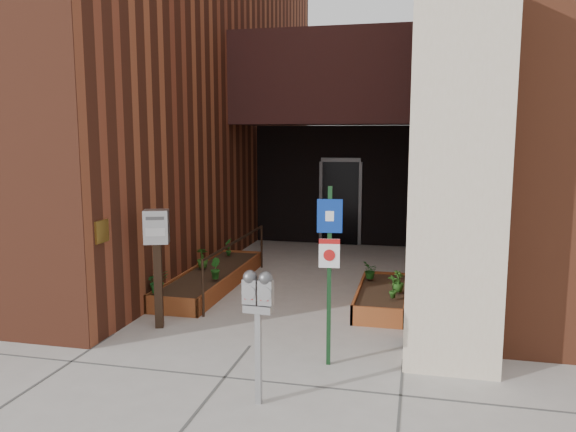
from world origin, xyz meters
The scene contains 15 objects.
ground centered at (0.00, 0.00, 0.00)m, with size 80.00×80.00×0.00m, color #9E9991.
architecture centered at (-0.18, 6.89, 4.98)m, with size 20.00×14.60×10.00m.
planter_left centered at (-1.55, 2.70, 0.13)m, with size 0.90×3.60×0.30m.
planter_right centered at (1.60, 2.20, 0.13)m, with size 0.80×2.20×0.30m.
handrail centered at (-1.05, 2.65, 0.75)m, with size 0.04×3.34×0.90m.
parking_meter centered at (0.56, -1.51, 1.10)m, with size 0.32×0.15×1.42m.
sign_post centered at (1.11, -0.36, 1.34)m, with size 0.30×0.08×2.18m.
payment_dropbox centered at (-1.49, 0.41, 1.24)m, with size 0.41×0.35×1.73m.
shrub_left_a centered at (-1.85, 1.10, 0.48)m, with size 0.33×0.33×0.37m, color #1B5F20.
shrub_left_b centered at (-1.28, 2.13, 0.48)m, with size 0.20×0.20×0.36m, color #1D5B1A.
shrub_left_c centered at (-1.80, 2.85, 0.49)m, with size 0.21×0.21×0.37m, color #2A5F1B.
shrub_left_d centered at (-1.67, 3.97, 0.48)m, with size 0.19×0.19×0.36m, color #1E5D1A.
shrub_right_a centered at (1.85, 2.04, 0.47)m, with size 0.19×0.19×0.34m, color #235418.
shrub_right_b centered at (1.79, 1.65, 0.48)m, with size 0.19×0.19×0.37m, color #225217.
shrub_right_c centered at (1.35, 2.73, 0.45)m, with size 0.27×0.27×0.30m, color #175016.
Camera 1 is at (2.11, -6.82, 2.79)m, focal length 35.00 mm.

